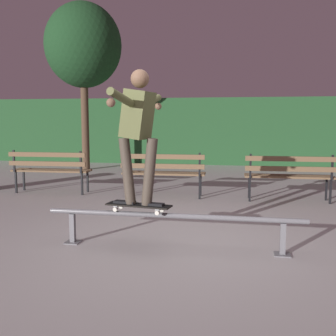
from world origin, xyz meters
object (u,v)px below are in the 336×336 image
at_px(tree_far_left, 83,46).
at_px(grind_rail, 173,221).
at_px(park_bench_right_center, 290,173).
at_px(skateboard, 139,206).
at_px(skateboarder, 138,126).
at_px(park_bench_left_center, 163,170).
at_px(park_bench_leftmost, 50,167).

bearing_deg(tree_far_left, grind_rail, -60.90).
bearing_deg(park_bench_right_center, skateboard, -123.91).
bearing_deg(tree_far_left, skateboard, -63.59).
bearing_deg(park_bench_right_center, skateboarder, -123.87).
xyz_separation_m(skateboard, skateboarder, (0.00, -0.00, 0.94)).
relative_size(grind_rail, tree_far_left, 0.63).
relative_size(park_bench_left_center, park_bench_right_center, 1.00).
bearing_deg(grind_rail, park_bench_leftmost, 135.19).
height_order(park_bench_leftmost, park_bench_left_center, same).
relative_size(skateboarder, park_bench_leftmost, 0.97).
bearing_deg(park_bench_leftmost, skateboard, -48.92).
bearing_deg(park_bench_left_center, park_bench_right_center, 0.00).
relative_size(skateboard, park_bench_left_center, 0.50).
xyz_separation_m(skateboard, park_bench_right_center, (2.03, 3.03, 0.04)).
bearing_deg(tree_far_left, park_bench_leftmost, -78.86).
bearing_deg(grind_rail, tree_far_left, 119.10).
bearing_deg(park_bench_left_center, tree_far_left, 129.14).
distance_m(park_bench_leftmost, tree_far_left, 4.91).
height_order(park_bench_leftmost, tree_far_left, tree_far_left).
height_order(grind_rail, park_bench_right_center, park_bench_right_center).
xyz_separation_m(park_bench_left_center, tree_far_left, (-3.08, 3.79, 3.04)).
relative_size(park_bench_left_center, tree_far_left, 0.34).
height_order(grind_rail, skateboard, skateboard).
relative_size(skateboarder, park_bench_right_center, 0.97).
relative_size(grind_rail, park_bench_right_center, 1.88).
bearing_deg(park_bench_leftmost, skateboarder, -48.89).
bearing_deg(skateboarder, skateboard, 171.10).
xyz_separation_m(grind_rail, park_bench_right_center, (1.63, 3.03, 0.20)).
distance_m(skateboard, park_bench_leftmost, 4.02).
xyz_separation_m(park_bench_right_center, tree_far_left, (-5.42, 3.79, 3.04)).
relative_size(skateboard, skateboarder, 0.51).
bearing_deg(tree_far_left, park_bench_right_center, -34.95).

